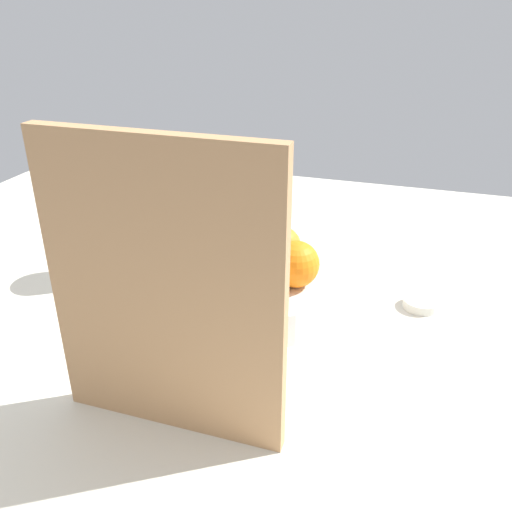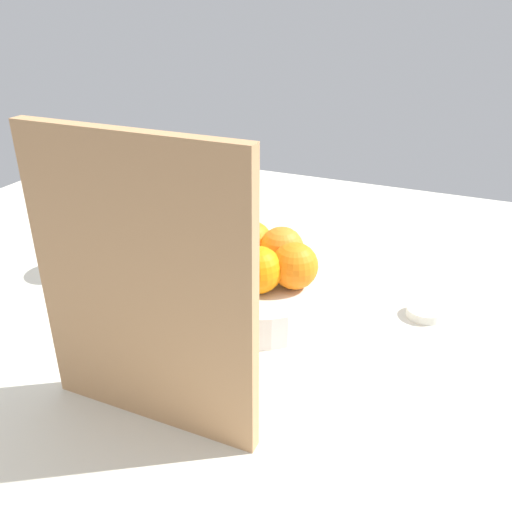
{
  "view_description": "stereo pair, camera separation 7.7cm",
  "coord_description": "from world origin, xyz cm",
  "px_view_note": "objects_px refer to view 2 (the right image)",
  "views": [
    {
      "loc": [
        -21.92,
        76.46,
        47.92
      ],
      "look_at": [
        2.05,
        1.91,
        9.5
      ],
      "focal_mm": 37.87,
      "sensor_mm": 36.0,
      "label": 1
    },
    {
      "loc": [
        -29.16,
        73.73,
        47.92
      ],
      "look_at": [
        2.05,
        1.91,
        9.5
      ],
      "focal_mm": 37.87,
      "sensor_mm": 36.0,
      "label": 2
    }
  ],
  "objects_px": {
    "orange_front_left": "(282,249)",
    "orange_top_stack": "(295,266)",
    "cutting_board": "(141,290)",
    "thermos_tumbler": "(131,229)",
    "orange_front_right": "(251,242)",
    "orange_back_left": "(217,267)",
    "orange_center": "(217,248)",
    "orange_back_right": "(259,270)",
    "fruit_bowl": "(256,292)",
    "banana_bunch": "(237,247)",
    "jar_lid": "(425,312)"
  },
  "relations": [
    {
      "from": "orange_back_left",
      "to": "jar_lid",
      "type": "bearing_deg",
      "value": -155.82
    },
    {
      "from": "orange_front_right",
      "to": "jar_lid",
      "type": "distance_m",
      "value": 0.31
    },
    {
      "from": "orange_center",
      "to": "orange_back_left",
      "type": "relative_size",
      "value": 1.0
    },
    {
      "from": "orange_top_stack",
      "to": "banana_bunch",
      "type": "height_order",
      "value": "banana_bunch"
    },
    {
      "from": "orange_back_left",
      "to": "jar_lid",
      "type": "xyz_separation_m",
      "value": [
        -0.31,
        -0.14,
        -0.08
      ]
    },
    {
      "from": "jar_lid",
      "to": "orange_front_left",
      "type": "bearing_deg",
      "value": 8.49
    },
    {
      "from": "orange_center",
      "to": "cutting_board",
      "type": "height_order",
      "value": "cutting_board"
    },
    {
      "from": "orange_front_left",
      "to": "jar_lid",
      "type": "distance_m",
      "value": 0.26
    },
    {
      "from": "cutting_board",
      "to": "jar_lid",
      "type": "distance_m",
      "value": 0.5
    },
    {
      "from": "orange_front_left",
      "to": "cutting_board",
      "type": "bearing_deg",
      "value": 83.18
    },
    {
      "from": "orange_back_right",
      "to": "jar_lid",
      "type": "relative_size",
      "value": 1.24
    },
    {
      "from": "orange_front_left",
      "to": "orange_top_stack",
      "type": "bearing_deg",
      "value": 129.27
    },
    {
      "from": "orange_top_stack",
      "to": "banana_bunch",
      "type": "distance_m",
      "value": 0.1
    },
    {
      "from": "orange_back_left",
      "to": "orange_back_right",
      "type": "distance_m",
      "value": 0.07
    },
    {
      "from": "orange_back_right",
      "to": "orange_top_stack",
      "type": "bearing_deg",
      "value": -141.86
    },
    {
      "from": "orange_front_left",
      "to": "banana_bunch",
      "type": "distance_m",
      "value": 0.08
    },
    {
      "from": "orange_back_left",
      "to": "banana_bunch",
      "type": "xyz_separation_m",
      "value": [
        -0.01,
        -0.05,
        0.02
      ]
    },
    {
      "from": "orange_center",
      "to": "jar_lid",
      "type": "distance_m",
      "value": 0.36
    },
    {
      "from": "orange_center",
      "to": "jar_lid",
      "type": "bearing_deg",
      "value": -167.5
    },
    {
      "from": "banana_bunch",
      "to": "thermos_tumbler",
      "type": "relative_size",
      "value": 1.1
    },
    {
      "from": "orange_front_left",
      "to": "orange_center",
      "type": "distance_m",
      "value": 0.11
    },
    {
      "from": "fruit_bowl",
      "to": "orange_front_right",
      "type": "relative_size",
      "value": 3.42
    },
    {
      "from": "orange_top_stack",
      "to": "jar_lid",
      "type": "relative_size",
      "value": 1.24
    },
    {
      "from": "orange_top_stack",
      "to": "banana_bunch",
      "type": "bearing_deg",
      "value": 1.33
    },
    {
      "from": "cutting_board",
      "to": "jar_lid",
      "type": "height_order",
      "value": "cutting_board"
    },
    {
      "from": "orange_back_right",
      "to": "jar_lid",
      "type": "xyz_separation_m",
      "value": [
        -0.24,
        -0.12,
        -0.08
      ]
    },
    {
      "from": "orange_center",
      "to": "orange_back_right",
      "type": "bearing_deg",
      "value": 154.77
    },
    {
      "from": "orange_back_left",
      "to": "thermos_tumbler",
      "type": "xyz_separation_m",
      "value": [
        0.23,
        -0.09,
        -0.01
      ]
    },
    {
      "from": "banana_bunch",
      "to": "orange_center",
      "type": "bearing_deg",
      "value": -16.54
    },
    {
      "from": "orange_front_left",
      "to": "orange_top_stack",
      "type": "relative_size",
      "value": 1.0
    },
    {
      "from": "orange_back_left",
      "to": "banana_bunch",
      "type": "relative_size",
      "value": 0.42
    },
    {
      "from": "thermos_tumbler",
      "to": "orange_front_right",
      "type": "bearing_deg",
      "value": -176.88
    },
    {
      "from": "fruit_bowl",
      "to": "banana_bunch",
      "type": "distance_m",
      "value": 0.09
    },
    {
      "from": "fruit_bowl",
      "to": "orange_front_right",
      "type": "height_order",
      "value": "orange_front_right"
    },
    {
      "from": "banana_bunch",
      "to": "orange_front_right",
      "type": "bearing_deg",
      "value": -90.31
    },
    {
      "from": "orange_back_right",
      "to": "cutting_board",
      "type": "relative_size",
      "value": 0.21
    },
    {
      "from": "orange_front_left",
      "to": "jar_lid",
      "type": "height_order",
      "value": "orange_front_left"
    },
    {
      "from": "orange_back_right",
      "to": "jar_lid",
      "type": "bearing_deg",
      "value": -153.49
    },
    {
      "from": "orange_back_left",
      "to": "banana_bunch",
      "type": "height_order",
      "value": "banana_bunch"
    },
    {
      "from": "fruit_bowl",
      "to": "orange_front_left",
      "type": "bearing_deg",
      "value": -119.2
    },
    {
      "from": "orange_front_right",
      "to": "banana_bunch",
      "type": "bearing_deg",
      "value": 89.69
    },
    {
      "from": "fruit_bowl",
      "to": "orange_back_right",
      "type": "height_order",
      "value": "orange_back_right"
    },
    {
      "from": "orange_front_right",
      "to": "jar_lid",
      "type": "height_order",
      "value": "orange_front_right"
    },
    {
      "from": "orange_top_stack",
      "to": "cutting_board",
      "type": "distance_m",
      "value": 0.31
    },
    {
      "from": "orange_front_right",
      "to": "orange_top_stack",
      "type": "relative_size",
      "value": 1.0
    },
    {
      "from": "orange_front_left",
      "to": "jar_lid",
      "type": "relative_size",
      "value": 1.24
    },
    {
      "from": "cutting_board",
      "to": "thermos_tumbler",
      "type": "bearing_deg",
      "value": -51.55
    },
    {
      "from": "orange_top_stack",
      "to": "cutting_board",
      "type": "relative_size",
      "value": 0.21
    },
    {
      "from": "orange_center",
      "to": "banana_bunch",
      "type": "distance_m",
      "value": 0.05
    },
    {
      "from": "orange_front_left",
      "to": "thermos_tumbler",
      "type": "xyz_separation_m",
      "value": [
        0.3,
        0.01,
        -0.01
      ]
    }
  ]
}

